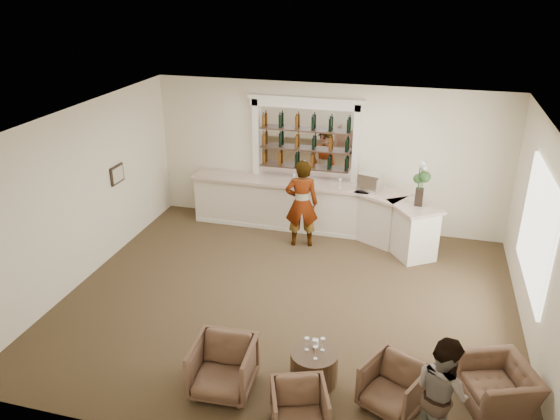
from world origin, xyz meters
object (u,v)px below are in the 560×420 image
object	(u,v)px
armchair_right	(394,386)
espresso_machine	(370,182)
bar_counter	(314,208)
sommelier	(302,204)
armchair_far	(498,386)
armchair_center	(299,410)
flower_vase	(421,181)
cocktail_table	(314,367)
armchair_left	(223,367)
guest	(441,393)

from	to	relation	value
armchair_right	espresso_machine	size ratio (longest dim) A/B	1.72
bar_counter	armchair_right	size ratio (longest dim) A/B	7.41
espresso_machine	sommelier	bearing A→B (deg)	-135.40
sommelier	espresso_machine	xyz separation A→B (m)	(1.35, 0.71, 0.37)
armchair_far	armchair_center	bearing A→B (deg)	-87.93
armchair_right	flower_vase	size ratio (longest dim) A/B	0.82
armchair_far	espresso_machine	distance (m)	5.38
sommelier	flower_vase	bearing A→B (deg)	169.96
sommelier	armchair_far	bearing A→B (deg)	119.10
cocktail_table	flower_vase	distance (m)	4.73
armchair_left	armchair_right	world-z (taller)	armchair_left
sommelier	guest	distance (m)	5.70
armchair_left	armchair_center	size ratio (longest dim) A/B	1.20
sommelier	armchair_right	bearing A→B (deg)	104.15
armchair_far	sommelier	bearing A→B (deg)	-159.89
bar_counter	armchair_far	xyz separation A→B (m)	(3.56, -4.75, -0.26)
flower_vase	cocktail_table	bearing A→B (deg)	-105.62
espresso_machine	armchair_left	bearing A→B (deg)	-87.23
sommelier	flower_vase	size ratio (longest dim) A/B	2.05
sommelier	armchair_left	distance (m)	4.76
armchair_center	espresso_machine	size ratio (longest dim) A/B	1.61
cocktail_table	flower_vase	size ratio (longest dim) A/B	0.73
bar_counter	cocktail_table	bearing A→B (deg)	-78.03
espresso_machine	flower_vase	distance (m)	1.23
cocktail_table	guest	bearing A→B (deg)	-22.18
bar_counter	sommelier	bearing A→B (deg)	-100.02
armchair_right	flower_vase	distance (m)	4.76
armchair_right	armchair_far	world-z (taller)	armchair_right
armchair_center	armchair_far	world-z (taller)	armchair_center
flower_vase	sommelier	bearing A→B (deg)	-176.57
sommelier	bar_counter	bearing A→B (deg)	-113.49
bar_counter	guest	size ratio (longest dim) A/B	3.63
armchair_center	espresso_machine	bearing A→B (deg)	68.35
sommelier	guest	size ratio (longest dim) A/B	1.23
armchair_left	armchair_right	bearing A→B (deg)	3.85
bar_counter	armchair_left	distance (m)	5.46
armchair_center	armchair_far	size ratio (longest dim) A/B	0.75
flower_vase	bar_counter	bearing A→B (deg)	165.45
cocktail_table	armchair_far	bearing A→B (deg)	4.20
sommelier	armchair_center	world-z (taller)	sommelier
sommelier	espresso_machine	world-z (taller)	sommelier
sommelier	cocktail_table	bearing A→B (deg)	92.16
armchair_left	flower_vase	distance (m)	5.58
bar_counter	armchair_left	bearing A→B (deg)	-91.57
armchair_center	flower_vase	xyz separation A→B (m)	(1.21, 5.31, 1.34)
cocktail_table	sommelier	world-z (taller)	sommelier
sommelier	flower_vase	distance (m)	2.50
bar_counter	espresso_machine	xyz separation A→B (m)	(1.22, -0.02, 0.76)
cocktail_table	armchair_right	distance (m)	1.17
guest	armchair_far	bearing A→B (deg)	-79.43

